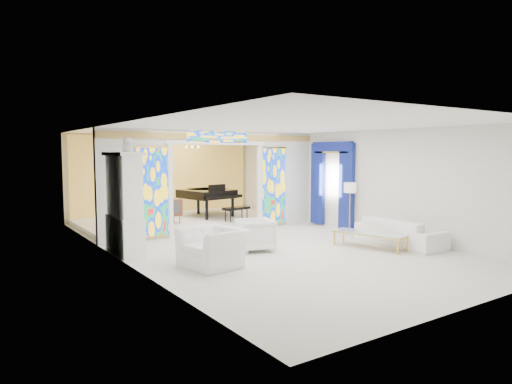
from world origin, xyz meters
TOP-DOWN VIEW (x-y plane):
  - floor at (0.00, 0.00)m, footprint 12.00×12.00m
  - ceiling at (0.00, 0.00)m, footprint 7.00×12.00m
  - wall_back at (0.00, 6.00)m, footprint 7.00×0.02m
  - wall_front at (0.00, -6.00)m, footprint 7.00×0.02m
  - wall_left at (-3.50, 0.00)m, footprint 0.02×12.00m
  - wall_right at (3.50, 0.00)m, footprint 0.02×12.00m
  - partition_wall at (0.00, 2.00)m, footprint 7.00×0.22m
  - stained_glass_left at (-2.03, 1.89)m, footprint 0.90×0.04m
  - stained_glass_right at (2.03, 1.89)m, footprint 0.90×0.04m
  - stained_glass_transom at (0.00, 1.89)m, footprint 2.00×0.04m
  - alcove_platform at (0.00, 4.10)m, footprint 6.80×3.80m
  - gold_curtain_back at (0.00, 5.88)m, footprint 6.70×0.10m
  - chandelier at (0.20, 4.00)m, footprint 0.48×0.48m
  - blue_drapes at (3.40, 0.70)m, footprint 0.14×1.85m
  - china_cabinet at (-3.22, 0.60)m, footprint 0.56×1.46m
  - armchair_left at (-2.08, -1.58)m, footprint 1.25×1.38m
  - armchair_right at (-0.50, -0.79)m, footprint 1.05×1.04m
  - sofa at (2.95, -2.31)m, footprint 1.02×2.38m
  - side_table at (-1.31, -1.04)m, footprint 0.59×0.59m
  - vase at (-1.31, -1.04)m, footprint 0.19×0.19m
  - coffee_table at (2.00, -2.15)m, footprint 1.01×1.89m
  - floor_lamp at (3.20, -0.29)m, footprint 0.45×0.45m
  - grand_piano at (0.86, 4.16)m, footprint 1.96×3.02m
  - tv_console at (-0.95, 3.24)m, footprint 0.72×0.57m

SIDE VIEW (x-z plane):
  - floor at x=0.00m, z-range 0.00..0.00m
  - alcove_platform at x=0.00m, z-range 0.00..0.18m
  - sofa at x=2.95m, z-range 0.00..0.68m
  - coffee_table at x=2.00m, z-range 0.17..0.57m
  - side_table at x=-1.31m, z-range 0.09..0.68m
  - armchair_right at x=-0.50m, z-range 0.00..0.77m
  - armchair_left at x=-2.08m, z-range 0.00..0.80m
  - tv_console at x=-0.95m, z-range 0.29..1.04m
  - vase at x=-1.31m, z-range 0.59..0.76m
  - grand_piano at x=0.86m, z-range 0.38..1.50m
  - china_cabinet at x=-3.22m, z-range -0.19..2.53m
  - floor_lamp at x=3.20m, z-range 0.52..2.01m
  - stained_glass_left at x=-2.03m, z-range 0.10..2.50m
  - stained_glass_right at x=2.03m, z-range 0.10..2.50m
  - wall_back at x=0.00m, z-range 0.00..3.00m
  - wall_front at x=0.00m, z-range 0.00..3.00m
  - wall_left at x=-3.50m, z-range 0.00..3.00m
  - wall_right at x=3.50m, z-range 0.00..3.00m
  - gold_curtain_back at x=0.00m, z-range 0.05..2.95m
  - blue_drapes at x=3.40m, z-range 0.25..2.90m
  - partition_wall at x=0.00m, z-range 0.15..3.15m
  - chandelier at x=0.20m, z-range 2.40..2.70m
  - stained_glass_transom at x=0.00m, z-range 2.65..2.99m
  - ceiling at x=0.00m, z-range 2.99..3.01m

